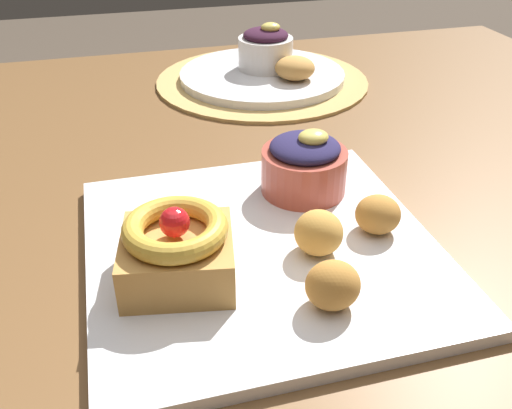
{
  "coord_description": "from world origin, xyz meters",
  "views": [
    {
      "loc": [
        -0.14,
        -0.47,
        1.03
      ],
      "look_at": [
        -0.03,
        -0.07,
        0.77
      ],
      "focal_mm": 39.72,
      "sensor_mm": 36.0,
      "label": 1
    }
  ],
  "objects": [
    {
      "name": "dining_table",
      "position": [
        0.0,
        0.0,
        0.64
      ],
      "size": [
        1.22,
        1.07,
        0.73
      ],
      "color": "brown",
      "rests_on": "ground_plane"
    },
    {
      "name": "woven_placemat",
      "position": [
        0.09,
        0.33,
        0.73
      ],
      "size": [
        0.32,
        0.32,
        0.0
      ],
      "primitive_type": "cylinder",
      "color": "tan",
      "rests_on": "dining_table"
    },
    {
      "name": "front_plate",
      "position": [
        -0.03,
        -0.09,
        0.74
      ],
      "size": [
        0.3,
        0.3,
        0.01
      ],
      "primitive_type": "cube",
      "color": "white",
      "rests_on": "dining_table"
    },
    {
      "name": "cake_slice",
      "position": [
        -0.11,
        -0.11,
        0.77
      ],
      "size": [
        0.1,
        0.1,
        0.07
      ],
      "rotation": [
        0.0,
        0.0,
        -0.18
      ],
      "color": "#C68E47",
      "rests_on": "front_plate"
    },
    {
      "name": "berry_ramekin",
      "position": [
        0.04,
        -0.01,
        0.77
      ],
      "size": [
        0.08,
        0.08,
        0.07
      ],
      "color": "#B24C3D",
      "rests_on": "front_plate"
    },
    {
      "name": "fritter_front",
      "position": [
        0.01,
        -0.11,
        0.76
      ],
      "size": [
        0.04,
        0.04,
        0.04
      ],
      "primitive_type": "ellipsoid",
      "color": "gold",
      "rests_on": "front_plate"
    },
    {
      "name": "fritter_middle",
      "position": [
        0.08,
        -0.09,
        0.76
      ],
      "size": [
        0.04,
        0.04,
        0.03
      ],
      "primitive_type": "ellipsoid",
      "color": "#BC7F38",
      "rests_on": "front_plate"
    },
    {
      "name": "fritter_back",
      "position": [
        -0.0,
        -0.17,
        0.76
      ],
      "size": [
        0.04,
        0.04,
        0.04
      ],
      "primitive_type": "ellipsoid",
      "color": "#BC7F38",
      "rests_on": "front_plate"
    },
    {
      "name": "back_plate",
      "position": [
        0.09,
        0.33,
        0.74
      ],
      "size": [
        0.25,
        0.25,
        0.01
      ],
      "primitive_type": "cylinder",
      "color": "white",
      "rests_on": "woven_placemat"
    },
    {
      "name": "back_ramekin",
      "position": [
        0.1,
        0.35,
        0.78
      ],
      "size": [
        0.08,
        0.08,
        0.07
      ],
      "color": "white",
      "rests_on": "back_plate"
    },
    {
      "name": "back_pastry",
      "position": [
        0.13,
        0.29,
        0.76
      ],
      "size": [
        0.06,
        0.06,
        0.03
      ],
      "primitive_type": "ellipsoid",
      "color": "#C68E47",
      "rests_on": "back_plate"
    }
  ]
}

